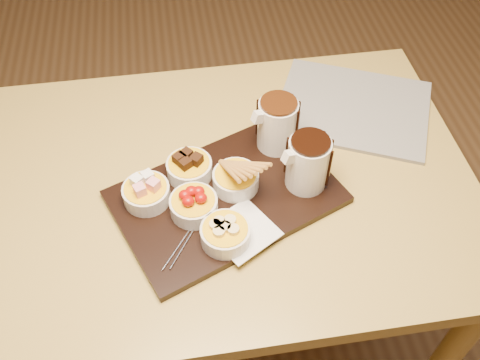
{
  "coord_description": "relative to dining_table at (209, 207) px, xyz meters",
  "views": [
    {
      "loc": [
        -0.04,
        -0.77,
        1.66
      ],
      "look_at": [
        0.07,
        -0.06,
        0.81
      ],
      "focal_mm": 40.0,
      "sensor_mm": 36.0,
      "label": 1
    }
  ],
  "objects": [
    {
      "name": "bowl_marshmallows",
      "position": [
        -0.13,
        -0.05,
        0.14
      ],
      "size": [
        0.1,
        0.1,
        0.04
      ],
      "primitive_type": "cylinder",
      "color": "silver",
      "rests_on": "serving_board"
    },
    {
      "name": "bowl_bananas",
      "position": [
        0.02,
        -0.18,
        0.14
      ],
      "size": [
        0.1,
        0.1,
        0.04
      ],
      "primitive_type": "cylinder",
      "color": "silver",
      "rests_on": "serving_board"
    },
    {
      "name": "bowl_biscotti",
      "position": [
        0.06,
        -0.04,
        0.14
      ],
      "size": [
        0.1,
        0.1,
        0.04
      ],
      "primitive_type": "cylinder",
      "color": "silver",
      "rests_on": "serving_board"
    },
    {
      "name": "dining_table",
      "position": [
        0.0,
        0.0,
        0.0
      ],
      "size": [
        1.2,
        0.8,
        0.75
      ],
      "color": "#AE9240",
      "rests_on": "ground"
    },
    {
      "name": "newspaper",
      "position": [
        0.39,
        0.18,
        0.1
      ],
      "size": [
        0.46,
        0.42,
        0.01
      ],
      "primitive_type": "cube",
      "rotation": [
        0.0,
        0.0,
        -0.43
      ],
      "color": "beige",
      "rests_on": "dining_table"
    },
    {
      "name": "ground",
      "position": [
        0.0,
        0.0,
        -0.65
      ],
      "size": [
        5.0,
        5.0,
        0.0
      ],
      "primitive_type": "plane",
      "color": "brown",
      "rests_on": "ground"
    },
    {
      "name": "serving_board",
      "position": [
        0.04,
        -0.06,
        0.11
      ],
      "size": [
        0.54,
        0.45,
        0.02
      ],
      "primitive_type": "cube",
      "rotation": [
        0.0,
        0.0,
        0.39
      ],
      "color": "black",
      "rests_on": "dining_table"
    },
    {
      "name": "pitcher_dark_chocolate",
      "position": [
        0.21,
        -0.05,
        0.18
      ],
      "size": [
        0.12,
        0.12,
        0.12
      ],
      "primitive_type": "cylinder",
      "rotation": [
        0.0,
        0.0,
        0.39
      ],
      "color": "silver",
      "rests_on": "serving_board"
    },
    {
      "name": "pitcher_milk_chocolate",
      "position": [
        0.17,
        0.07,
        0.18
      ],
      "size": [
        0.12,
        0.12,
        0.12
      ],
      "primitive_type": "cylinder",
      "rotation": [
        0.0,
        0.0,
        0.39
      ],
      "color": "silver",
      "rests_on": "serving_board"
    },
    {
      "name": "napkin",
      "position": [
        0.06,
        -0.16,
        0.12
      ],
      "size": [
        0.16,
        0.16,
        0.0
      ],
      "primitive_type": "cube",
      "rotation": [
        0.0,
        0.0,
        0.53
      ],
      "color": "white",
      "rests_on": "serving_board"
    },
    {
      "name": "bowl_cake",
      "position": [
        -0.04,
        0.01,
        0.14
      ],
      "size": [
        0.1,
        0.1,
        0.04
      ],
      "primitive_type": "cylinder",
      "color": "silver",
      "rests_on": "serving_board"
    },
    {
      "name": "fondue_skewers",
      "position": [
        -0.04,
        -0.12,
        0.12
      ],
      "size": [
        0.23,
        0.18,
        0.01
      ],
      "primitive_type": null,
      "rotation": [
        0.0,
        0.0,
        -0.62
      ],
      "color": "silver",
      "rests_on": "serving_board"
    },
    {
      "name": "bowl_strawberries",
      "position": [
        -0.04,
        -0.1,
        0.14
      ],
      "size": [
        0.1,
        0.1,
        0.04
      ],
      "primitive_type": "cylinder",
      "color": "silver",
      "rests_on": "serving_board"
    }
  ]
}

